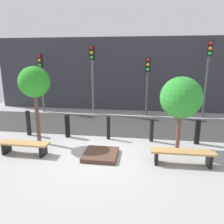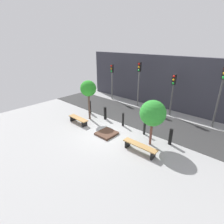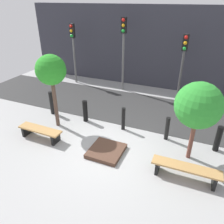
# 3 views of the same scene
# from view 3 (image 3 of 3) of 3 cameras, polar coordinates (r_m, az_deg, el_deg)

# --- Properties ---
(ground_plane) EXTENTS (18.00, 18.00, 0.00)m
(ground_plane) POSITION_cam_3_polar(r_m,az_deg,el_deg) (7.80, -1.31, -10.26)
(ground_plane) COLOR #9F9F9F
(road_strip) EXTENTS (18.00, 3.50, 0.01)m
(road_strip) POSITION_cam_3_polar(r_m,az_deg,el_deg) (10.67, 6.71, 0.88)
(road_strip) COLOR #323232
(road_strip) RESTS_ON ground
(building_facade) EXTENTS (16.20, 0.50, 4.48)m
(building_facade) POSITION_cam_3_polar(r_m,az_deg,el_deg) (13.08, 11.88, 15.98)
(building_facade) COLOR #33333D
(building_facade) RESTS_ON ground
(bench_left) EXTENTS (1.75, 0.46, 0.44)m
(bench_left) POSITION_cam_3_polar(r_m,az_deg,el_deg) (8.71, -18.23, -4.83)
(bench_left) COLOR black
(bench_left) RESTS_ON ground
(bench_right) EXTENTS (1.98, 0.43, 0.47)m
(bench_right) POSITION_cam_3_polar(r_m,az_deg,el_deg) (6.94, 18.67, -14.10)
(bench_right) COLOR black
(bench_right) RESTS_ON ground
(planter_bed) EXTENTS (1.13, 1.17, 0.14)m
(planter_bed) POSITION_cam_3_polar(r_m,az_deg,el_deg) (7.72, -1.51, -10.11)
(planter_bed) COLOR #4D3427
(planter_bed) RESTS_ON ground
(tree_behind_left_bench) EXTENTS (1.15, 1.15, 2.98)m
(tree_behind_left_bench) POSITION_cam_3_polar(r_m,az_deg,el_deg) (8.61, -15.66, 10.29)
(tree_behind_left_bench) COLOR brown
(tree_behind_left_bench) RESTS_ON ground
(tree_behind_right_bench) EXTENTS (1.43, 1.43, 2.67)m
(tree_behind_right_bench) POSITION_cam_3_polar(r_m,az_deg,el_deg) (7.00, 21.64, 1.53)
(tree_behind_right_bench) COLOR brown
(tree_behind_right_bench) RESTS_ON ground
(bollard_far_left) EXTENTS (0.19, 0.19, 1.08)m
(bollard_far_left) POSITION_cam_3_polar(r_m,az_deg,el_deg) (10.32, -15.50, 2.33)
(bollard_far_left) COLOR black
(bollard_far_left) RESTS_ON ground
(bollard_left) EXTENTS (0.21, 0.21, 0.95)m
(bollard_left) POSITION_cam_3_polar(r_m,az_deg,el_deg) (9.43, -7.01, 0.23)
(bollard_left) COLOR black
(bollard_left) RESTS_ON ground
(bollard_center) EXTENTS (0.15, 0.15, 0.97)m
(bollard_center) POSITION_cam_3_polar(r_m,az_deg,el_deg) (8.76, 2.98, -1.79)
(bollard_center) COLOR black
(bollard_center) RESTS_ON ground
(bollard_right) EXTENTS (0.15, 0.15, 0.93)m
(bollard_right) POSITION_cam_3_polar(r_m,az_deg,el_deg) (8.42, 14.20, -4.20)
(bollard_right) COLOR black
(bollard_right) RESTS_ON ground
(bollard_far_right) EXTENTS (0.20, 0.20, 0.96)m
(bollard_far_right) POSITION_cam_3_polar(r_m,az_deg,el_deg) (8.42, 25.97, -6.30)
(bollard_far_right) COLOR black
(bollard_far_right) RESTS_ON ground
(traffic_light_west) EXTENTS (0.28, 0.27, 3.48)m
(traffic_light_west) POSITION_cam_3_polar(r_m,az_deg,el_deg) (13.58, -10.13, 17.31)
(traffic_light_west) COLOR slate
(traffic_light_west) RESTS_ON ground
(traffic_light_mid_west) EXTENTS (0.28, 0.27, 3.92)m
(traffic_light_mid_west) POSITION_cam_3_polar(r_m,az_deg,el_deg) (12.13, 3.01, 17.78)
(traffic_light_mid_west) COLOR slate
(traffic_light_mid_west) RESTS_ON ground
(traffic_light_mid_east) EXTENTS (0.28, 0.27, 3.28)m
(traffic_light_mid_east) POSITION_cam_3_polar(r_m,az_deg,el_deg) (11.53, 18.19, 13.84)
(traffic_light_mid_east) COLOR #484848
(traffic_light_mid_east) RESTS_ON ground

